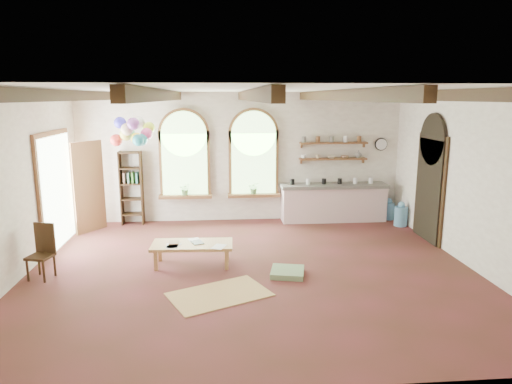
{
  "coord_description": "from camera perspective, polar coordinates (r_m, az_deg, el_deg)",
  "views": [
    {
      "loc": [
        -0.59,
        -7.8,
        3.07
      ],
      "look_at": [
        0.12,
        0.6,
        1.32
      ],
      "focal_mm": 32.0,
      "sensor_mm": 36.0,
      "label": 1
    }
  ],
  "objects": [
    {
      "name": "floor",
      "position": [
        8.4,
        -0.49,
        -9.67
      ],
      "size": [
        8.0,
        8.0,
        0.0
      ],
      "primitive_type": "plane",
      "color": "maroon",
      "rests_on": "ground"
    },
    {
      "name": "ceiling_beams",
      "position": [
        7.82,
        -0.53,
        11.98
      ],
      "size": [
        6.2,
        6.8,
        0.18
      ],
      "primitive_type": null,
      "color": "#31220F",
      "rests_on": "ceiling"
    },
    {
      "name": "window_left",
      "position": [
        11.35,
        -8.92,
        4.34
      ],
      "size": [
        1.3,
        0.28,
        2.2
      ],
      "color": "brown",
      "rests_on": "floor"
    },
    {
      "name": "window_right",
      "position": [
        11.35,
        -0.3,
        4.49
      ],
      "size": [
        1.3,
        0.28,
        2.2
      ],
      "color": "brown",
      "rests_on": "floor"
    },
    {
      "name": "left_doorway",
      "position": [
        10.35,
        -23.69,
        0.07
      ],
      "size": [
        0.1,
        1.9,
        2.5
      ],
      "primitive_type": "cube",
      "color": "brown",
      "rests_on": "floor"
    },
    {
      "name": "right_doorway",
      "position": [
        10.53,
        20.8,
        0.21
      ],
      "size": [
        0.1,
        1.3,
        2.4
      ],
      "primitive_type": "cube",
      "color": "black",
      "rests_on": "floor"
    },
    {
      "name": "kitchen_counter",
      "position": [
        11.66,
        9.64,
        -1.26
      ],
      "size": [
        2.68,
        0.62,
        0.94
      ],
      "color": "beige",
      "rests_on": "floor"
    },
    {
      "name": "wall_shelf_lower",
      "position": [
        11.64,
        9.6,
        4.1
      ],
      "size": [
        1.7,
        0.24,
        0.04
      ],
      "primitive_type": "cube",
      "color": "brown",
      "rests_on": "wall_back"
    },
    {
      "name": "wall_shelf_upper",
      "position": [
        11.6,
        9.67,
        6.06
      ],
      "size": [
        1.7,
        0.24,
        0.04
      ],
      "primitive_type": "cube",
      "color": "brown",
      "rests_on": "wall_back"
    },
    {
      "name": "wall_clock",
      "position": [
        12.04,
        15.38,
        5.77
      ],
      "size": [
        0.32,
        0.04,
        0.32
      ],
      "primitive_type": "cylinder",
      "rotation": [
        1.57,
        0.0,
        0.0
      ],
      "color": "black",
      "rests_on": "wall_back"
    },
    {
      "name": "bookshelf",
      "position": [
        11.52,
        -15.3,
        0.49
      ],
      "size": [
        0.53,
        0.32,
        1.8
      ],
      "color": "#31220F",
      "rests_on": "floor"
    },
    {
      "name": "coffee_table",
      "position": [
        8.57,
        -7.98,
        -6.69
      ],
      "size": [
        1.51,
        0.74,
        0.42
      ],
      "color": "tan",
      "rests_on": "floor"
    },
    {
      "name": "side_chair",
      "position": [
        8.76,
        -25.22,
        -8.02
      ],
      "size": [
        0.46,
        0.46,
        0.95
      ],
      "color": "#31220F",
      "rests_on": "floor"
    },
    {
      "name": "floor_mat",
      "position": [
        7.42,
        -4.61,
        -12.64
      ],
      "size": [
        1.77,
        1.49,
        0.02
      ],
      "primitive_type": "cube",
      "rotation": [
        0.0,
        0.0,
        0.44
      ],
      "color": "tan",
      "rests_on": "floor"
    },
    {
      "name": "floor_cushion",
      "position": [
        8.17,
        3.95,
        -9.97
      ],
      "size": [
        0.68,
        0.68,
        0.1
      ],
      "primitive_type": "cube",
      "rotation": [
        0.0,
        0.0,
        -0.22
      ],
      "color": "#6D8D61",
      "rests_on": "floor"
    },
    {
      "name": "water_jug_a",
      "position": [
        12.16,
        16.24,
        -2.18
      ],
      "size": [
        0.29,
        0.29,
        0.55
      ],
      "color": "#5691B8",
      "rests_on": "floor"
    },
    {
      "name": "water_jug_b",
      "position": [
        11.62,
        17.65,
        -2.79
      ],
      "size": [
        0.31,
        0.31,
        0.61
      ],
      "color": "#5691B8",
      "rests_on": "floor"
    },
    {
      "name": "balloon_cluster",
      "position": [
        10.29,
        -15.12,
        7.27
      ],
      "size": [
        0.92,
        0.95,
        1.16
      ],
      "color": "silver",
      "rests_on": "floor"
    },
    {
      "name": "table_book",
      "position": [
        8.63,
        -10.81,
        -6.24
      ],
      "size": [
        0.19,
        0.27,
        0.02
      ],
      "primitive_type": "imported",
      "rotation": [
        0.0,
        0.0,
        0.01
      ],
      "color": "olive",
      "rests_on": "coffee_table"
    },
    {
      "name": "tablet",
      "position": [
        8.59,
        -7.36,
        -6.25
      ],
      "size": [
        0.27,
        0.32,
        0.01
      ],
      "primitive_type": "cube",
      "rotation": [
        0.0,
        0.0,
        0.33
      ],
      "color": "black",
      "rests_on": "coffee_table"
    },
    {
      "name": "potted_plant_left",
      "position": [
        11.37,
        -8.83,
        0.36
      ],
      "size": [
        0.27,
        0.23,
        0.3
      ],
      "primitive_type": "imported",
      "color": "#598C4C",
      "rests_on": "window_left"
    },
    {
      "name": "potted_plant_right",
      "position": [
        11.37,
        -0.26,
        0.51
      ],
      "size": [
        0.27,
        0.23,
        0.3
      ],
      "primitive_type": "imported",
      "color": "#598C4C",
      "rests_on": "window_right"
    },
    {
      "name": "shelf_cup_a",
      "position": [
        11.47,
        5.97,
        4.43
      ],
      "size": [
        0.12,
        0.1,
        0.1
      ],
      "primitive_type": "imported",
      "color": "white",
      "rests_on": "wall_shelf_lower"
    },
    {
      "name": "shelf_cup_b",
      "position": [
        11.54,
        7.68,
        4.43
      ],
      "size": [
        0.1,
        0.1,
        0.09
      ],
      "primitive_type": "imported",
      "color": "beige",
      "rests_on": "wall_shelf_lower"
    },
    {
      "name": "shelf_bowl_a",
      "position": [
        11.63,
        9.37,
        4.33
      ],
      "size": [
        0.22,
        0.22,
        0.05
      ],
      "primitive_type": "imported",
      "color": "beige",
      "rests_on": "wall_shelf_lower"
    },
    {
      "name": "shelf_bowl_b",
      "position": [
        11.72,
        11.04,
        4.34
      ],
      "size": [
        0.2,
        0.2,
        0.06
      ],
      "primitive_type": "imported",
      "color": "#8C664C",
      "rests_on": "wall_shelf_lower"
    },
    {
      "name": "shelf_vase",
      "position": [
        11.81,
        12.69,
        4.65
      ],
      "size": [
        0.18,
        0.18,
        0.19
      ],
      "primitive_type": "imported",
      "color": "slate",
      "rests_on": "wall_shelf_lower"
    }
  ]
}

